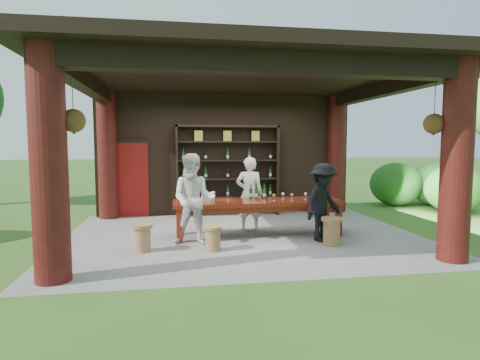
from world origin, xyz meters
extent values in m
plane|color=#2D5119|center=(0.00, 0.00, 0.00)|extent=(90.00, 90.00, 0.00)
cube|color=slate|center=(0.00, 0.00, -0.05)|extent=(7.40, 5.90, 0.10)
cube|color=black|center=(0.00, 2.75, 1.65)|extent=(7.00, 0.18, 3.30)
cube|color=maroon|center=(-2.60, 2.65, 1.00)|extent=(0.95, 0.06, 2.00)
cylinder|color=#380C0A|center=(-3.15, -2.40, 1.65)|extent=(0.50, 0.50, 3.30)
cylinder|color=#380C0A|center=(3.15, -2.40, 1.65)|extent=(0.50, 0.50, 3.30)
cylinder|color=#380C0A|center=(-3.15, 2.55, 1.65)|extent=(0.50, 0.50, 3.30)
cylinder|color=#380C0A|center=(3.15, 2.55, 1.65)|extent=(0.50, 0.50, 3.30)
cube|color=black|center=(0.00, -2.40, 3.15)|extent=(6.70, 0.35, 0.35)
cube|color=black|center=(-3.15, 0.00, 3.15)|extent=(0.30, 5.20, 0.30)
cube|color=black|center=(3.15, 0.00, 3.15)|extent=(0.30, 5.20, 0.30)
cube|color=black|center=(0.00, 0.00, 3.40)|extent=(7.50, 6.00, 0.20)
cylinder|color=black|center=(-2.85, -2.20, 2.62)|extent=(0.01, 0.01, 0.75)
cone|color=black|center=(-2.85, -2.20, 2.17)|extent=(0.32, 0.32, 0.18)
sphere|color=#1E5919|center=(-2.85, -2.20, 2.28)|extent=(0.34, 0.34, 0.34)
cylinder|color=black|center=(2.85, -2.20, 2.62)|extent=(0.01, 0.01, 0.75)
cone|color=black|center=(2.85, -2.20, 2.17)|extent=(0.32, 0.32, 0.18)
sphere|color=#1E5919|center=(2.85, -2.20, 2.28)|extent=(0.34, 0.34, 0.34)
cube|color=#56160C|center=(0.32, -0.06, 0.71)|extent=(3.57, 0.92, 0.08)
cube|color=#56160C|center=(0.32, -0.06, 0.61)|extent=(3.37, 0.77, 0.12)
cube|color=#56160C|center=(-1.35, -0.42, 0.34)|extent=(0.12, 0.12, 0.67)
cube|color=#56160C|center=(1.98, -0.41, 0.34)|extent=(0.12, 0.12, 0.67)
cube|color=#56160C|center=(-1.35, 0.30, 0.34)|extent=(0.12, 0.12, 0.67)
cube|color=#56160C|center=(1.98, 0.31, 0.34)|extent=(0.12, 0.12, 0.67)
cylinder|color=brown|center=(-0.75, -1.14, 0.20)|extent=(0.27, 0.27, 0.40)
cylinder|color=brown|center=(-0.75, -1.14, 0.43)|extent=(0.34, 0.34, 0.05)
cylinder|color=brown|center=(1.55, -1.10, 0.24)|extent=(0.32, 0.32, 0.47)
cylinder|color=brown|center=(1.55, -1.10, 0.50)|extent=(0.41, 0.41, 0.06)
cylinder|color=brown|center=(-2.02, -0.99, 0.22)|extent=(0.30, 0.30, 0.44)
cylinder|color=brown|center=(-2.02, -0.99, 0.47)|extent=(0.38, 0.38, 0.06)
imported|color=white|center=(0.23, 0.51, 0.83)|extent=(0.68, 0.53, 1.66)
imported|color=silver|center=(-1.07, -0.61, 0.88)|extent=(0.97, 0.83, 1.76)
imported|color=black|center=(1.50, -0.75, 0.78)|extent=(1.16, 1.05, 1.56)
cube|color=#BF6672|center=(-0.76, -0.16, 0.82)|extent=(0.26, 0.18, 0.14)
ellipsoid|color=#194C14|center=(6.35, 1.79, 0.58)|extent=(1.60, 1.60, 1.36)
ellipsoid|color=#194C14|center=(5.48, 3.33, 0.58)|extent=(1.60, 1.60, 1.36)
ellipsoid|color=#194C14|center=(6.75, 3.18, 0.58)|extent=(1.60, 1.60, 1.36)
camera|label=1|loc=(-1.42, -8.31, 1.95)|focal=30.00mm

